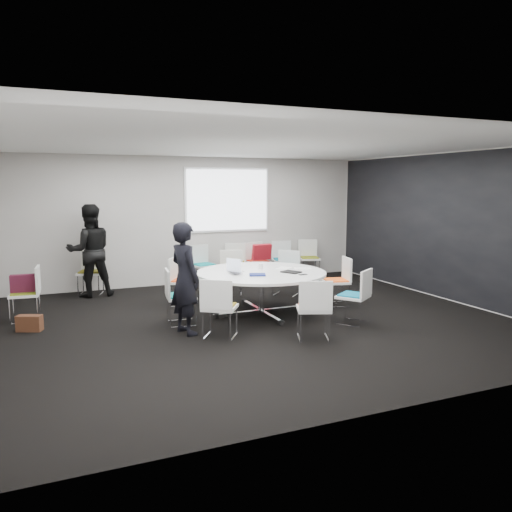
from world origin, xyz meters
name	(u,v)px	position (x,y,z in m)	size (l,w,h in m)	color
room_shell	(260,235)	(0.09, 0.00, 1.40)	(8.08, 7.08, 2.88)	black
conference_table	(261,283)	(0.29, 0.40, 0.54)	(2.19, 2.19, 0.73)	silver
projection_screen	(228,200)	(0.80, 3.46, 1.85)	(1.90, 0.03, 1.35)	white
chair_ring_a	(336,290)	(1.79, 0.42, 0.28)	(0.54, 0.55, 0.88)	silver
chair_ring_b	(286,282)	(1.32, 1.53, 0.28)	(0.64, 0.64, 0.88)	silver
chair_ring_c	(231,281)	(0.33, 2.00, 0.28)	(0.60, 0.60, 0.88)	silver
chair_ring_d	(184,291)	(-0.77, 1.49, 0.28)	(0.63, 0.63, 0.88)	silver
chair_ring_e	(181,307)	(-1.14, 0.28, 0.28)	(0.50, 0.51, 0.88)	silver
chair_ring_f	(220,319)	(-0.80, -0.62, 0.28)	(0.63, 0.63, 0.88)	silver
chair_ring_g	(314,321)	(0.40, -1.22, 0.28)	(0.60, 0.59, 0.88)	silver
chair_ring_h	(354,307)	(1.38, -0.76, 0.28)	(0.63, 0.63, 0.88)	silver
chair_back_a	(204,273)	(0.11, 3.13, 0.28)	(0.55, 0.54, 0.88)	silver
chair_back_b	(235,271)	(0.84, 3.12, 0.28)	(0.59, 0.59, 0.88)	silver
chair_back_c	(258,269)	(1.40, 3.13, 0.28)	(0.50, 0.49, 0.88)	silver
chair_back_d	(283,267)	(2.05, 3.17, 0.28)	(0.56, 0.55, 0.88)	silver
chair_back_e	(309,265)	(2.75, 3.17, 0.28)	(0.57, 0.56, 0.88)	silver
chair_spare_left	(26,304)	(-3.38, 1.45, 0.28)	(0.48, 0.49, 0.88)	silver
chair_person_back	(91,281)	(-2.25, 3.13, 0.28)	(0.58, 0.57, 0.88)	silver
person_main	(185,278)	(-1.19, -0.22, 0.83)	(0.60, 0.39, 1.65)	black
person_back	(90,251)	(-2.25, 2.96, 0.91)	(0.88, 0.69, 1.82)	black
laptop	(237,272)	(-0.14, 0.39, 0.74)	(0.36, 0.23, 0.03)	#333338
laptop_lid	(234,265)	(-0.19, 0.44, 0.86)	(0.30, 0.02, 0.22)	silver
notebook_black	(291,272)	(0.72, 0.11, 0.74)	(0.22, 0.30, 0.02)	black
tablet_folio	(257,275)	(0.09, 0.08, 0.74)	(0.26, 0.20, 0.03)	navy
papers_right	(283,268)	(0.79, 0.55, 0.73)	(0.30, 0.21, 0.00)	white
papers_front	(303,268)	(1.09, 0.40, 0.73)	(0.30, 0.21, 0.00)	silver
cup	(261,266)	(0.40, 0.67, 0.78)	(0.08, 0.08, 0.09)	white
phone	(303,275)	(0.80, -0.15, 0.73)	(0.14, 0.07, 0.01)	black
maroon_bag	(24,283)	(-3.39, 1.45, 0.62)	(0.40, 0.14, 0.28)	#4A1326
brown_bag	(29,323)	(-3.33, 0.80, 0.12)	(0.36, 0.16, 0.24)	#472616
red_jacket	(262,252)	(1.40, 2.91, 0.70)	(0.44, 0.10, 0.35)	maroon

